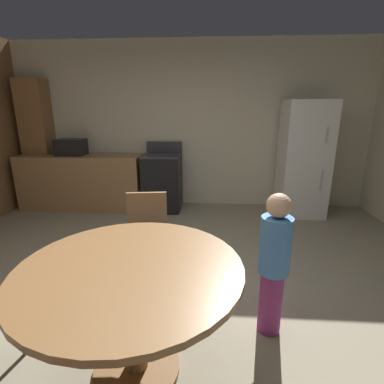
{
  "coord_description": "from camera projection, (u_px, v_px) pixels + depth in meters",
  "views": [
    {
      "loc": [
        0.36,
        -2.1,
        1.63
      ],
      "look_at": [
        0.17,
        0.68,
        0.82
      ],
      "focal_mm": 26.95,
      "sensor_mm": 36.0,
      "label": 1
    }
  ],
  "objects": [
    {
      "name": "person_child",
      "position": [
        274.0,
        262.0,
        2.06
      ],
      "size": [
        0.29,
        0.29,
        1.09
      ],
      "rotation": [
        0.0,
        0.0,
        3.57
      ],
      "color": "#8C337A",
      "rests_on": "ground"
    },
    {
      "name": "refrigerator",
      "position": [
        303.0,
        159.0,
        4.46
      ],
      "size": [
        0.68,
        0.68,
        1.76
      ],
      "color": "white",
      "rests_on": "ground"
    },
    {
      "name": "oven_range",
      "position": [
        163.0,
        182.0,
        4.77
      ],
      "size": [
        0.6,
        0.6,
        1.1
      ],
      "color": "black",
      "rests_on": "ground"
    },
    {
      "name": "ground_plane",
      "position": [
        167.0,
        305.0,
        2.49
      ],
      "size": [
        14.0,
        14.0,
        0.0
      ],
      "primitive_type": "plane",
      "color": "gray"
    },
    {
      "name": "kitchen_counter",
      "position": [
        83.0,
        182.0,
        4.86
      ],
      "size": [
        2.01,
        0.6,
        0.9
      ],
      "primitive_type": "cube",
      "color": "#9E754C",
      "rests_on": "ground"
    },
    {
      "name": "pantry_column",
      "position": [
        39.0,
        144.0,
        4.91
      ],
      "size": [
        0.44,
        0.36,
        2.1
      ],
      "primitive_type": "cube",
      "color": "olive",
      "rests_on": "ground"
    },
    {
      "name": "wall_back",
      "position": [
        191.0,
        126.0,
        4.88
      ],
      "size": [
        6.19,
        0.12,
        2.7
      ],
      "primitive_type": "cube",
      "color": "beige",
      "rests_on": "ground"
    },
    {
      "name": "dining_table",
      "position": [
        132.0,
        288.0,
        1.71
      ],
      "size": [
        1.31,
        1.31,
        0.76
      ],
      "color": "olive",
      "rests_on": "ground"
    },
    {
      "name": "microwave",
      "position": [
        71.0,
        147.0,
        4.71
      ],
      "size": [
        0.44,
        0.32,
        0.26
      ],
      "primitive_type": "cube",
      "color": "black",
      "rests_on": "kitchen_counter"
    },
    {
      "name": "chair_north",
      "position": [
        147.0,
        233.0,
        2.72
      ],
      "size": [
        0.45,
        0.45,
        0.87
      ],
      "rotation": [
        0.0,
        0.0,
        4.85
      ],
      "color": "olive",
      "rests_on": "ground"
    }
  ]
}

